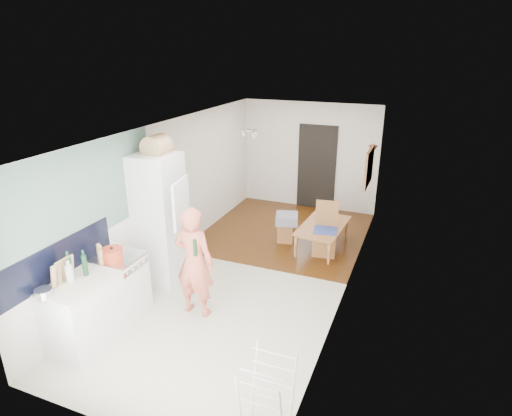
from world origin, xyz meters
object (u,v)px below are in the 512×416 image
Objects in this scene: person at (194,252)px; drying_rack at (267,397)px; dining_chair at (325,230)px; dining_table at (324,239)px; stool at (286,232)px.

person reaches higher than drying_rack.
dining_table is at bearing 98.18° from dining_chair.
drying_rack is at bearing 138.06° from person.
drying_rack is (0.46, -4.33, 0.23)m from dining_table.
dining_chair reaches higher than drying_rack.
dining_chair is 1.15× the size of drying_rack.
person is 2.25× the size of drying_rack.
drying_rack is (0.39, -4.10, -0.07)m from dining_chair.
dining_table is at bearing -112.99° from person.
dining_chair is at bearing -16.67° from stool.
person reaches higher than dining_chair.
person is 1.95× the size of dining_chair.
drying_rack reaches higher than dining_table.
dining_table is 0.77m from stool.
dining_table and stool have the same top height.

